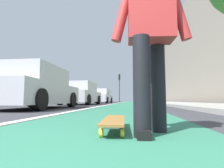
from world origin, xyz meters
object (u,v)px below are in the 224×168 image
(parked_car_mid, at_px, (81,94))
(traffic_light, at_px, (119,83))
(skateboard, at_px, (114,121))
(skater_person, at_px, (150,29))
(parked_car_near, at_px, (35,89))
(parked_car_far, at_px, (101,96))

(parked_car_mid, distance_m, traffic_light, 15.07)
(skateboard, height_order, parked_car_mid, parked_car_mid)
(skater_person, xyz_separation_m, traffic_light, (24.68, 2.17, 2.00))
(skater_person, relative_size, parked_car_mid, 0.38)
(skater_person, distance_m, parked_car_near, 5.58)
(skater_person, bearing_deg, parked_car_mid, 20.30)
(skateboard, bearing_deg, parked_car_mid, 18.78)
(skater_person, bearing_deg, parked_car_near, 40.49)
(parked_car_mid, relative_size, parked_car_far, 0.95)
(parked_car_near, height_order, parked_car_far, same)
(parked_car_near, bearing_deg, parked_car_far, -0.26)
(skater_person, distance_m, parked_car_far, 17.14)
(parked_car_near, bearing_deg, parked_car_mid, 0.25)
(parked_car_near, height_order, parked_car_mid, parked_car_mid)
(skater_person, relative_size, traffic_light, 0.39)
(parked_car_near, bearing_deg, skateboard, -141.32)
(skateboard, xyz_separation_m, skater_person, (-0.15, -0.35, 0.84))
(skateboard, distance_m, skater_person, 0.92)
(skater_person, relative_size, parked_car_far, 0.36)
(parked_car_near, bearing_deg, traffic_light, -4.06)
(parked_car_mid, height_order, traffic_light, traffic_light)
(skateboard, xyz_separation_m, traffic_light, (24.53, 1.82, 2.84))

